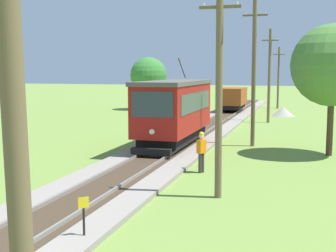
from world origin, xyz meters
name	(u,v)px	position (x,y,z in m)	size (l,w,h in m)	color
red_tram	(175,110)	(0.00, 18.57, 2.19)	(2.60, 8.54, 4.79)	maroon
freight_car	(232,98)	(0.00, 40.89, 1.56)	(2.40, 5.20, 2.31)	#93471E
utility_pole_foreground	(13,89)	(4.20, -2.32, 4.20)	(1.40, 0.47, 8.21)	brown
utility_pole_near_tram	(219,89)	(4.20, 9.08, 3.77)	(1.40, 0.37, 7.34)	brown
utility_pole_mid	(254,71)	(4.20, 20.34, 4.34)	(1.40, 0.53, 8.50)	brown
utility_pole_far	(269,75)	(4.20, 33.13, 4.01)	(1.40, 0.35, 7.83)	brown
utility_pole_distant	(278,77)	(4.20, 48.29, 3.64)	(1.40, 0.52, 7.09)	brown
trackside_signal_marker	(84,217)	(1.64, 4.07, 0.67)	(0.21, 0.21, 1.18)	black
gravel_pile	(283,112)	(5.19, 39.16, 0.44)	(2.22, 2.22, 0.88)	#9E998E
track_worker	(201,150)	(2.82, 12.78, 0.98)	(0.39, 0.45, 1.78)	#38332D
tree_left_near	(333,65)	(8.33, 18.55, 4.64)	(4.20, 4.20, 6.75)	#4C3823
tree_left_far	(148,75)	(-9.74, 42.57, 3.84)	(4.08, 4.08, 5.89)	#4C3823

